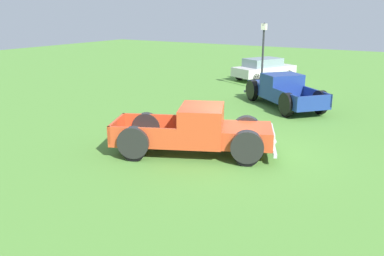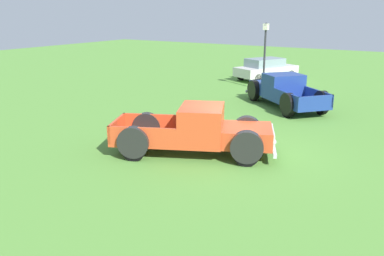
% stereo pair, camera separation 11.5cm
% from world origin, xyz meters
% --- Properties ---
extents(ground_plane, '(80.00, 80.00, 0.00)m').
position_xyz_m(ground_plane, '(0.00, 0.00, 0.00)').
color(ground_plane, '#548C38').
extents(pickup_truck_foreground, '(5.70, 3.98, 1.65)m').
position_xyz_m(pickup_truck_foreground, '(-0.55, -0.70, 0.79)').
color(pickup_truck_foreground, '#D14723').
rests_on(pickup_truck_foreground, ground_plane).
extents(pickup_truck_behind_left, '(5.25, 4.88, 1.63)m').
position_xyz_m(pickup_truck_behind_left, '(-0.87, 7.62, 0.78)').
color(pickup_truck_behind_left, navy).
rests_on(pickup_truck_behind_left, ground_plane).
extents(sedan_distant_a, '(3.54, 4.83, 1.50)m').
position_xyz_m(sedan_distant_a, '(-4.61, 14.59, 0.79)').
color(sedan_distant_a, silver).
rests_on(sedan_distant_a, ground_plane).
extents(lamp_post_near, '(0.36, 0.36, 4.00)m').
position_xyz_m(lamp_post_near, '(-3.30, 11.01, 2.10)').
color(lamp_post_near, '#2D2D33').
rests_on(lamp_post_near, ground_plane).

